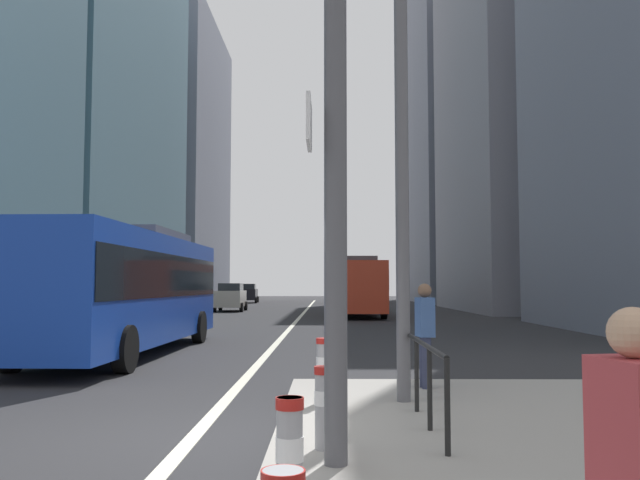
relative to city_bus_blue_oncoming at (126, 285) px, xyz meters
name	(u,v)px	position (x,y,z in m)	size (l,w,h in m)	color
ground_plane	(290,328)	(3.73, 10.58, -1.84)	(160.00, 160.00, 0.00)	#28282B
lane_centre_line	(300,317)	(3.73, 20.58, -1.83)	(0.20, 80.00, 0.01)	beige
office_tower_left_mid	(68,96)	(-12.27, 26.18, 12.74)	(11.36, 22.11, 29.16)	slate
office_tower_left_far	(163,163)	(-12.27, 51.84, 13.01)	(11.29, 21.00, 29.69)	slate
office_tower_right_mid	(537,103)	(20.73, 30.46, 13.39)	(11.95, 19.66, 30.46)	gray
office_tower_right_far	(468,122)	(20.73, 54.43, 17.91)	(12.14, 22.50, 39.49)	slate
city_bus_blue_oncoming	(126,285)	(0.00, 0.00, 0.00)	(2.85, 11.22, 3.40)	#14389E
city_bus_red_receding	(357,285)	(7.03, 21.71, 0.00)	(2.93, 11.00, 3.40)	red
car_oncoming_mid	(231,297)	(-1.48, 28.67, -0.85)	(2.15, 4.59, 1.94)	#B2A899
car_receding_near	(345,293)	(7.02, 48.53, -0.85)	(2.09, 4.37, 1.94)	gold
car_receding_far	(347,294)	(7.12, 46.01, -0.85)	(2.08, 4.58, 1.94)	#232838
car_oncoming_far	(248,293)	(-2.89, 50.04, -0.85)	(2.22, 4.54, 1.94)	black
traffic_signal_gantry	(150,54)	(3.62, -11.06, 2.24)	(5.51, 0.65, 6.00)	#515156
street_lamp_post	(401,54)	(6.44, -7.68, 3.45)	(5.50, 0.32, 8.00)	#56565B
bollard_left	(290,458)	(5.09, -12.76, -1.18)	(0.20, 0.20, 0.91)	#99999E
bollard_right	(324,403)	(5.30, -10.48, -1.22)	(0.20, 0.20, 0.84)	#99999E
bollard_back	(323,367)	(5.28, -7.84, -1.18)	(0.20, 0.20, 0.92)	#99999E
pedestrian_railing	(423,363)	(6.53, -9.01, -0.99)	(0.06, 3.47, 0.98)	black
pedestrian_waiting	(425,330)	(6.94, -6.45, -0.74)	(0.29, 0.41, 1.70)	#2D334C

